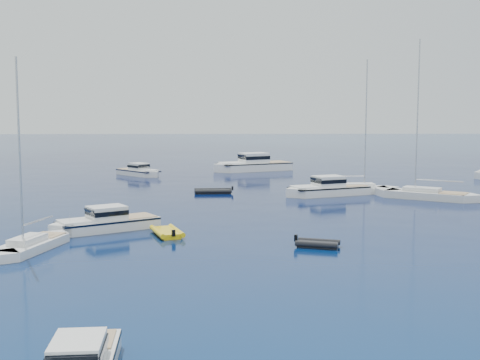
# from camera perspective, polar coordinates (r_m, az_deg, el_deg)

# --- Properties ---
(ground) EXTENTS (400.00, 400.00, 0.00)m
(ground) POSITION_cam_1_polar(r_m,az_deg,el_deg) (38.31, 6.54, -7.31)
(ground) COLOR navy
(ground) RESTS_ON ground
(motor_cruiser_left) EXTENTS (9.03, 7.04, 2.35)m
(motor_cruiser_left) POSITION_cam_1_polar(r_m,az_deg,el_deg) (48.59, -12.17, -4.49)
(motor_cruiser_left) COLOR silver
(motor_cruiser_left) RESTS_ON ground
(motor_cruiser_centre) EXTENTS (10.50, 6.49, 2.64)m
(motor_cruiser_centre) POSITION_cam_1_polar(r_m,az_deg,el_deg) (67.42, 7.87, -1.38)
(motor_cruiser_centre) COLOR white
(motor_cruiser_centre) RESTS_ON ground
(motor_cruiser_distant) EXTENTS (13.52, 8.73, 3.41)m
(motor_cruiser_distant) POSITION_cam_1_polar(r_m,az_deg,el_deg) (93.58, 1.12, 0.85)
(motor_cruiser_distant) COLOR white
(motor_cruiser_distant) RESTS_ON ground
(motor_cruiser_horizon) EXTENTS (7.68, 7.84, 2.21)m
(motor_cruiser_horizon) POSITION_cam_1_polar(r_m,az_deg,el_deg) (87.87, -9.12, 0.40)
(motor_cruiser_horizon) COLOR silver
(motor_cruiser_horizon) RESTS_ON ground
(sailboat_fore) EXTENTS (4.33, 8.98, 12.78)m
(sailboat_fore) POSITION_cam_1_polar(r_m,az_deg,el_deg) (43.08, -18.46, -6.07)
(sailboat_fore) COLOR silver
(sailboat_fore) RESTS_ON ground
(sailboat_mid_r) EXTENTS (11.18, 8.64, 16.74)m
(sailboat_mid_r) POSITION_cam_1_polar(r_m,az_deg,el_deg) (66.92, 16.55, -1.64)
(sailboat_mid_r) COLOR silver
(sailboat_mid_r) RESTS_ON ground
(sailboat_centre) EXTENTS (10.25, 2.97, 14.96)m
(sailboat_centre) POSITION_cam_1_polar(r_m,az_deg,el_deg) (69.71, 10.42, -1.17)
(sailboat_centre) COLOR white
(sailboat_centre) RESTS_ON ground
(tender_yellow) EXTENTS (3.30, 4.46, 0.95)m
(tender_yellow) POSITION_cam_1_polar(r_m,az_deg,el_deg) (46.01, -6.65, -4.99)
(tender_yellow) COLOR yellow
(tender_yellow) RESTS_ON ground
(tender_grey_near) EXTENTS (3.35, 2.54, 0.95)m
(tender_grey_near) POSITION_cam_1_polar(r_m,az_deg,el_deg) (42.11, 7.08, -6.07)
(tender_grey_near) COLOR black
(tender_grey_near) RESTS_ON ground
(tender_grey_far) EXTENTS (4.36, 2.48, 0.95)m
(tender_grey_far) POSITION_cam_1_polar(r_m,az_deg,el_deg) (68.52, -2.47, -1.20)
(tender_grey_far) COLOR black
(tender_grey_far) RESTS_ON ground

